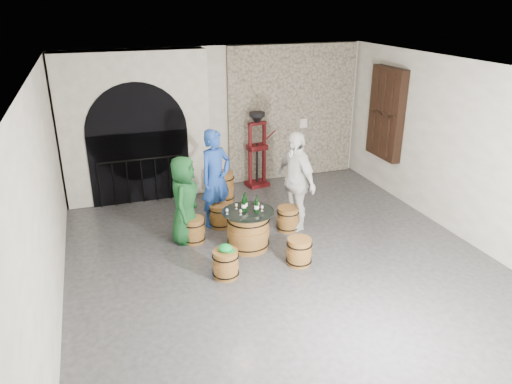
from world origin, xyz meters
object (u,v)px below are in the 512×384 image
object	(u,v)px
person_green	(184,200)
person_white	(295,181)
corking_press	(257,144)
side_barrel	(223,187)
person_blue	(216,178)
barrel_stool_right	(288,219)
barrel_stool_far	(220,215)
barrel_stool_left	(193,230)
barrel_table	(248,230)
wine_bottle_left	(244,204)
wine_bottle_right	(245,203)
barrel_stool_near_left	(226,264)
barrel_stool_near_right	(299,252)
wine_bottle_center	(257,205)

from	to	relation	value
person_green	person_white	bearing A→B (deg)	-69.44
person_white	corking_press	world-z (taller)	person_white
side_barrel	corking_press	size ratio (longest dim) A/B	0.38
person_blue	person_white	distance (m)	1.52
barrel_stool_right	barrel_stool_far	bearing A→B (deg)	154.21
barrel_stool_left	person_blue	world-z (taller)	person_blue
barrel_stool_left	corking_press	distance (m)	3.17
person_white	barrel_stool_right	bearing A→B (deg)	-77.87
barrel_table	side_barrel	bearing A→B (deg)	86.39
person_green	person_white	world-z (taller)	person_white
wine_bottle_left	person_green	bearing A→B (deg)	147.35
barrel_stool_right	wine_bottle_right	bearing A→B (deg)	-160.34
person_green	side_barrel	bearing A→B (deg)	-11.91
side_barrel	barrel_stool_right	bearing A→B (deg)	-65.68
barrel_stool_near_left	wine_bottle_right	world-z (taller)	wine_bottle_right
barrel_table	barrel_stool_far	world-z (taller)	barrel_table
side_barrel	barrel_table	bearing A→B (deg)	-93.61
barrel_stool_near_left	corking_press	size ratio (longest dim) A/B	0.26
barrel_stool_far	person_white	bearing A→B (deg)	-20.35
barrel_table	side_barrel	world-z (taller)	barrel_table
barrel_stool_right	barrel_stool_near_left	world-z (taller)	same
barrel_stool_near_right	barrel_stool_near_left	xyz separation A→B (m)	(-1.27, 0.02, 0.00)
barrel_stool_near_right	barrel_stool_left	bearing A→B (deg)	137.60
barrel_stool_right	person_blue	xyz separation A→B (m)	(-1.22, 0.71, 0.73)
barrel_table	person_blue	bearing A→B (deg)	103.81
wine_bottle_left	corking_press	distance (m)	3.08
barrel_stool_near_right	person_white	distance (m)	1.59
person_white	wine_bottle_left	bearing A→B (deg)	-80.41
barrel_stool_far	barrel_stool_near_left	size ratio (longest dim) A/B	1.00
barrel_table	person_blue	size ratio (longest dim) A/B	0.48
wine_bottle_center	corking_press	world-z (taller)	corking_press
barrel_stool_left	person_green	world-z (taller)	person_green
person_white	corking_press	distance (m)	2.35
barrel_stool_near_left	wine_bottle_center	xyz separation A→B (m)	(0.77, 0.72, 0.61)
barrel_table	person_white	distance (m)	1.35
person_white	wine_bottle_left	xyz separation A→B (m)	(-1.17, -0.47, -0.12)
barrel_stool_near_left	barrel_stool_near_right	bearing A→B (deg)	-0.68
barrel_stool_near_right	wine_bottle_center	size ratio (longest dim) A/B	1.44
barrel_stool_right	person_white	bearing A→B (deg)	24.62
side_barrel	wine_bottle_left	bearing A→B (deg)	-95.46
corking_press	barrel_stool_far	bearing A→B (deg)	-137.55
person_green	corking_press	size ratio (longest dim) A/B	0.92
barrel_stool_far	wine_bottle_center	size ratio (longest dim) A/B	1.44
barrel_stool_far	barrel_stool_near_right	world-z (taller)	same
barrel_stool_right	wine_bottle_center	bearing A→B (deg)	-147.51
barrel_stool_left	barrel_stool_near_right	distance (m)	2.03
barrel_table	person_blue	distance (m)	1.32
barrel_table	wine_bottle_right	size ratio (longest dim) A/B	2.84
side_barrel	barrel_stool_far	bearing A→B (deg)	-107.84
person_blue	wine_bottle_right	distance (m)	1.09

